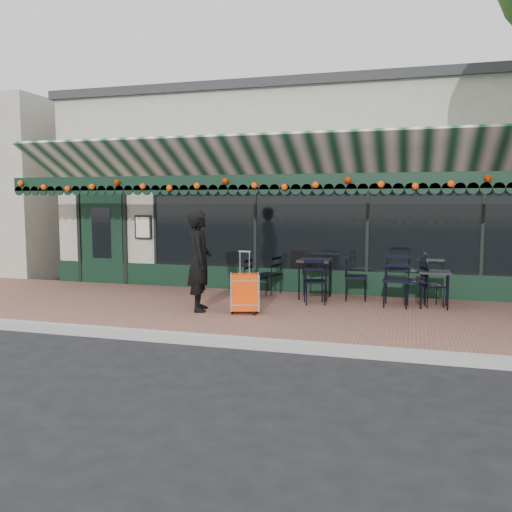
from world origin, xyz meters
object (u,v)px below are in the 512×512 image
(woman, at_px, (200,261))
(chair_a_left, at_px, (416,282))
(suitcase, at_px, (245,293))
(chair_solo, at_px, (256,278))
(chair_b_left, at_px, (269,275))
(cafe_table_a, at_px, (435,275))
(chair_b_front, at_px, (315,282))
(chair_b_right, at_px, (356,277))
(chair_a_front, at_px, (396,281))
(cafe_table_b, at_px, (315,263))
(chair_a_right, at_px, (432,286))

(woman, distance_m, chair_a_left, 4.10)
(suitcase, distance_m, chair_solo, 1.66)
(woman, bearing_deg, chair_a_left, -84.23)
(chair_a_left, xyz_separation_m, chair_b_left, (-2.97, 0.36, -0.03))
(woman, bearing_deg, cafe_table_a, -88.95)
(chair_a_left, height_order, chair_b_front, chair_a_left)
(chair_b_right, bearing_deg, cafe_table_a, -110.08)
(woman, distance_m, cafe_table_a, 4.30)
(chair_b_left, height_order, chair_b_right, chair_b_right)
(chair_a_front, bearing_deg, chair_a_left, 49.29)
(cafe_table_b, bearing_deg, chair_solo, -170.91)
(woman, xyz_separation_m, cafe_table_b, (1.76, 1.78, -0.18))
(chair_a_left, bearing_deg, chair_solo, -88.99)
(cafe_table_b, height_order, chair_b_right, chair_b_right)
(woman, bearing_deg, chair_a_front, -87.25)
(chair_a_left, height_order, chair_a_right, chair_a_left)
(chair_a_front, bearing_deg, suitcase, -148.95)
(cafe_table_a, height_order, chair_solo, chair_solo)
(cafe_table_a, xyz_separation_m, chair_solo, (-3.46, 0.14, -0.22))
(chair_a_left, relative_size, chair_solo, 1.11)
(suitcase, bearing_deg, cafe_table_a, 6.68)
(chair_a_left, xyz_separation_m, chair_b_front, (-1.85, -0.50, -0.01))
(cafe_table_a, bearing_deg, chair_a_front, -169.17)
(chair_b_right, relative_size, chair_b_front, 1.08)
(chair_b_right, bearing_deg, cafe_table_b, 85.19)
(woman, xyz_separation_m, chair_b_left, (0.74, 2.06, -0.49))
(chair_solo, bearing_deg, chair_b_left, -10.39)
(cafe_table_b, height_order, chair_a_front, chair_a_front)
(suitcase, xyz_separation_m, chair_b_left, (-0.11, 2.09, 0.04))
(chair_b_right, bearing_deg, chair_a_right, -106.73)
(cafe_table_b, bearing_deg, suitcase, -116.46)
(cafe_table_b, height_order, chair_a_right, cafe_table_b)
(woman, relative_size, chair_b_right, 1.96)
(cafe_table_a, bearing_deg, suitcase, -154.85)
(woman, bearing_deg, suitcase, -111.35)
(cafe_table_b, xyz_separation_m, chair_b_left, (-1.02, 0.27, -0.31))
(suitcase, bearing_deg, chair_a_front, 10.07)
(chair_a_front, xyz_separation_m, chair_solo, (-2.79, 0.27, -0.10))
(chair_a_front, distance_m, chair_b_right, 0.93)
(cafe_table_a, relative_size, chair_a_front, 0.69)
(chair_a_front, bearing_deg, chair_b_right, 151.27)
(chair_b_left, bearing_deg, chair_b_right, 103.22)
(cafe_table_a, height_order, chair_a_left, chair_a_left)
(cafe_table_a, distance_m, chair_a_right, 0.25)
(cafe_table_a, bearing_deg, chair_b_left, 169.67)
(woman, xyz_separation_m, chair_solo, (0.57, 1.59, -0.51))
(chair_a_right, bearing_deg, suitcase, 94.79)
(chair_solo, bearing_deg, chair_b_right, -74.45)
(chair_a_left, height_order, chair_b_right, chair_b_right)
(chair_a_right, distance_m, chair_b_right, 1.46)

